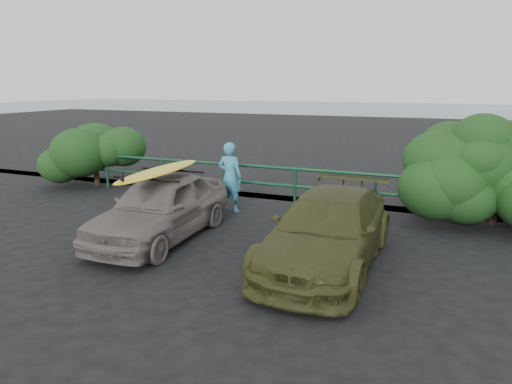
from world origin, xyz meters
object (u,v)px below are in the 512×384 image
man (230,177)px  surfboard (159,171)px  guardrail (259,184)px  sedan (161,207)px  olive_vehicle (328,230)px

man → surfboard: 2.48m
guardrail → man: (-0.38, -0.98, 0.35)m
sedan → guardrail: bearing=75.0°
sedan → olive_vehicle: (3.49, -0.08, -0.03)m
sedan → man: 2.43m
surfboard → olive_vehicle: bearing=-2.8°
olive_vehicle → surfboard: surfboard is taller
guardrail → sedan: 3.46m
guardrail → surfboard: surfboard is taller
sedan → man: size_ratio=2.23×
man → sedan: bearing=82.6°
olive_vehicle → guardrail: bearing=129.1°
man → guardrail: bearing=-108.4°
olive_vehicle → surfboard: size_ratio=1.51×
man → surfboard: size_ratio=0.61×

